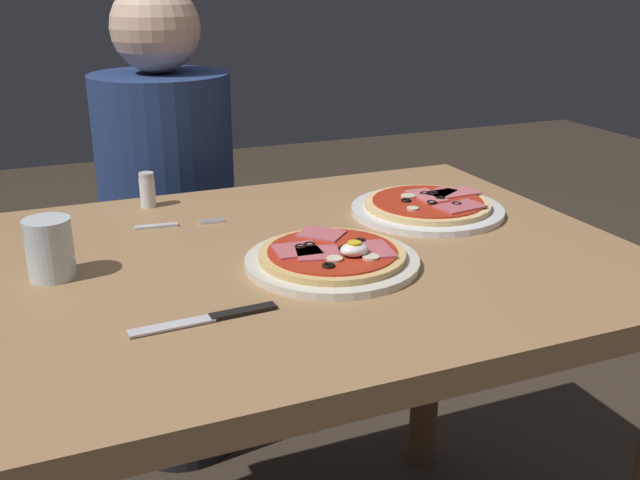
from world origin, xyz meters
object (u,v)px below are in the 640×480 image
pizza_across_left (428,207)px  water_glass_near (50,252)px  pizza_foreground (332,258)px  fork (173,225)px  knife (215,317)px  dining_table (307,327)px  diner_person (172,247)px  salt_shaker (147,190)px

pizza_across_left → water_glass_near: bearing=-175.2°
pizza_foreground → fork: size_ratio=1.70×
pizza_across_left → knife: (-0.48, -0.28, -0.01)m
dining_table → diner_person: 0.68m
water_glass_near → fork: size_ratio=0.57×
water_glass_near → salt_shaker: size_ratio=1.35×
pizza_foreground → fork: pizza_foreground is taller
dining_table → water_glass_near: water_glass_near is taller
dining_table → pizza_foreground: (0.01, -0.07, 0.15)m
diner_person → dining_table: bearing=98.1°
dining_table → knife: (-0.20, -0.18, 0.14)m
dining_table → salt_shaker: bearing=119.4°
pizza_across_left → water_glass_near: 0.67m
water_glass_near → knife: water_glass_near is taller
fork → knife: knife is taller
diner_person → salt_shaker: bearing=73.5°
salt_shaker → dining_table: bearing=-60.6°
knife → salt_shaker: salt_shaker is taller
dining_table → pizza_across_left: 0.33m
knife → salt_shaker: bearing=89.1°
pizza_foreground → knife: 0.24m
pizza_foreground → diner_person: diner_person is taller
dining_table → water_glass_near: 0.42m
pizza_across_left → pizza_foreground: bearing=-147.6°
water_glass_near → diner_person: bearing=65.1°
dining_table → salt_shaker: size_ratio=15.34×
salt_shaker → pizza_across_left: bearing=-26.9°
knife → salt_shaker: 0.52m
fork → salt_shaker: salt_shaker is taller
pizza_foreground → fork: bearing=124.0°
pizza_foreground → knife: bearing=-152.3°
knife → water_glass_near: bearing=129.1°
pizza_across_left → fork: bearing=166.7°
pizza_foreground → pizza_across_left: bearing=32.4°
fork → dining_table: bearing=-50.1°
knife → diner_person: 0.88m
dining_table → pizza_foreground: 0.16m
pizza_foreground → knife: size_ratio=1.37×
pizza_foreground → water_glass_near: water_glass_near is taller
pizza_foreground → water_glass_near: (-0.40, 0.11, 0.03)m
pizza_foreground → water_glass_near: 0.42m
dining_table → salt_shaker: salt_shaker is taller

